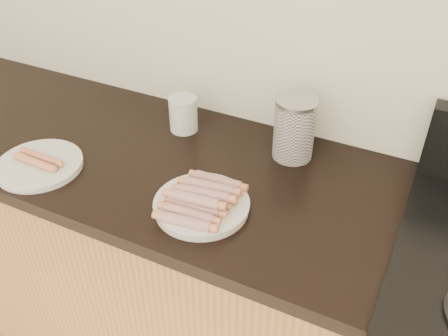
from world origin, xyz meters
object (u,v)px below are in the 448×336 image
at_px(main_plate, 202,206).
at_px(mug, 183,114).
at_px(side_plate, 40,165).
at_px(canister, 294,128).

distance_m(main_plate, mug, 0.38).
relative_size(main_plate, side_plate, 1.00).
relative_size(side_plate, canister, 1.31).
bearing_deg(main_plate, side_plate, -174.61).
xyz_separation_m(main_plate, side_plate, (-0.49, -0.05, 0.00)).
height_order(main_plate, mug, mug).
bearing_deg(canister, mug, -177.70).
height_order(side_plate, canister, canister).
distance_m(canister, mug, 0.35).
height_order(side_plate, mug, mug).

